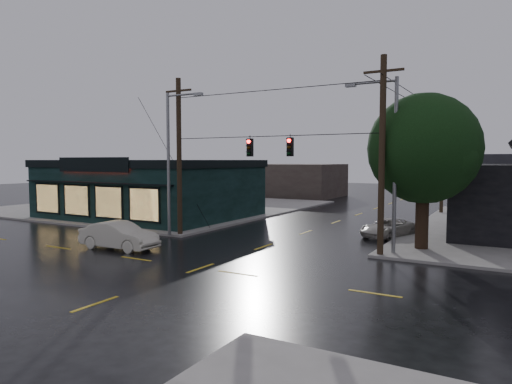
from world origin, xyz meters
The scene contains 15 objects.
ground_plane centered at (0.00, 0.00, 0.00)m, with size 160.00×160.00×0.00m, color black.
sidewalk_nw centered at (-20.00, 20.00, 0.07)m, with size 28.00×28.00×0.15m, color gray.
pizza_shop centered at (-15.00, 12.94, 2.56)m, with size 16.30×12.34×4.90m.
corner_tree centered at (8.04, 9.17, 5.53)m, with size 5.92×5.92×8.37m.
utility_pole_nw centered at (-6.50, 6.50, 0.00)m, with size 2.00×0.32×10.15m, color black, non-canonical shape.
utility_pole_ne centered at (6.50, 6.50, 0.00)m, with size 2.00×0.32×10.15m, color black, non-canonical shape.
utility_pole_far_a centered at (6.50, 28.00, 0.00)m, with size 2.00×0.32×9.65m, color black, non-canonical shape.
utility_pole_far_b centered at (6.50, 48.00, 0.00)m, with size 2.00×0.32×9.15m, color black, non-canonical shape.
utility_pole_far_c centered at (6.50, 68.00, 0.00)m, with size 2.00×0.32×9.15m, color black, non-canonical shape.
span_signal_assembly centered at (0.10, 6.50, 5.70)m, with size 13.00×0.48×1.23m.
streetlight_nw centered at (-6.80, 5.80, 0.00)m, with size 5.40×0.30×9.15m, color gray, non-canonical shape.
streetlight_ne centered at (7.00, 7.20, 0.00)m, with size 5.40×0.30×9.15m, color gray, non-canonical shape.
bg_building_west centered at (-14.00, 40.00, 2.20)m, with size 12.00×10.00×4.40m, color #362A27.
sedan_cream centered at (-6.63, 1.38, 0.76)m, with size 1.61×4.62×1.52m, color beige.
suv_silver centered at (5.32, 12.88, 0.59)m, with size 1.95×4.24×1.18m, color #BCB7AE.
Camera 1 is at (12.41, -16.57, 4.93)m, focal length 32.00 mm.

